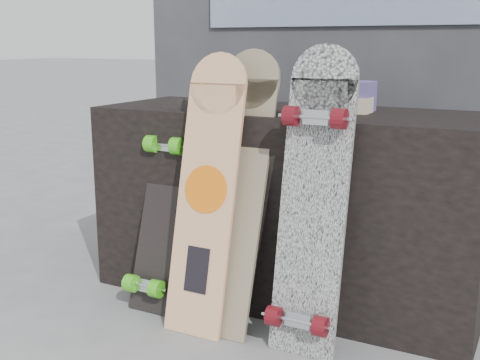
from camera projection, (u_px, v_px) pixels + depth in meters
The scene contains 10 objects.
ground at pixel (234, 340), 2.21m from camera, with size 60.00×60.00×0.00m, color slate.
vendor_table at pixel (289, 204), 2.55m from camera, with size 1.60×0.60×0.80m, color black.
booth at pixel (355, 36), 3.13m from camera, with size 2.40×0.22×2.20m.
merch_box_purple at pixel (234, 94), 2.60m from camera, with size 0.18×0.12×0.10m, color #3C3C7A.
merch_box_small at pixel (355, 97), 2.38m from camera, with size 0.14×0.14×0.12m, color #3C3C7A.
merch_box_flat at pixel (343, 104), 2.37m from camera, with size 0.22×0.10×0.06m, color #D1B78C.
longboard_geisha at pixel (207, 185), 2.25m from camera, with size 0.24×0.27×1.04m.
longboard_celtic at pixel (237, 182), 2.26m from camera, with size 0.23×0.33×1.05m.
longboard_cascadia at pixel (313, 197), 2.06m from camera, with size 0.24×0.27×1.07m.
skateboard_dark at pixel (162, 202), 2.45m from camera, with size 0.19×0.34×0.85m.
Camera 1 is at (0.95, -1.78, 1.07)m, focal length 45.00 mm.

